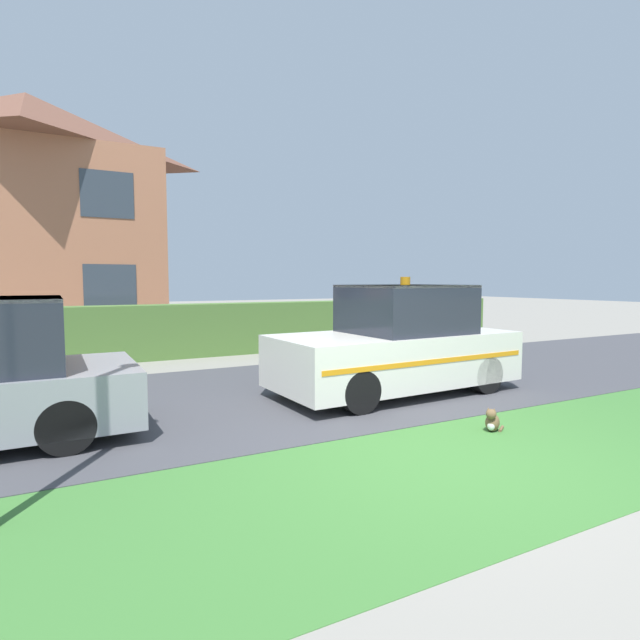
# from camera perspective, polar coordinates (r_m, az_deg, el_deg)

# --- Properties ---
(ground_plane) EXTENTS (80.00, 80.00, 0.00)m
(ground_plane) POSITION_cam_1_polar(r_m,az_deg,el_deg) (5.22, 13.45, -15.34)
(ground_plane) COLOR gray
(road_strip) EXTENTS (28.00, 5.03, 0.01)m
(road_strip) POSITION_cam_1_polar(r_m,az_deg,el_deg) (8.09, -3.40, -8.05)
(road_strip) COLOR #424247
(road_strip) RESTS_ON ground
(lawn_verge) EXTENTS (28.00, 2.55, 0.01)m
(lawn_verge) POSITION_cam_1_polar(r_m,az_deg,el_deg) (5.03, 15.62, -16.12)
(lawn_verge) COLOR #3D7533
(lawn_verge) RESTS_ON ground
(garden_hedge) EXTENTS (14.09, 0.67, 1.22)m
(garden_hedge) POSITION_cam_1_polar(r_m,az_deg,el_deg) (12.54, -6.04, -0.79)
(garden_hedge) COLOR #4C7233
(garden_hedge) RESTS_ON ground
(police_car) EXTENTS (3.93, 1.89, 1.81)m
(police_car) POSITION_cam_1_polar(r_m,az_deg,el_deg) (7.92, 8.83, -2.76)
(police_car) COLOR black
(police_car) RESTS_ON road_strip
(cat) EXTENTS (0.35, 0.26, 0.30)m
(cat) POSITION_cam_1_polar(r_m,az_deg,el_deg) (6.28, 19.09, -10.88)
(cat) COLOR brown
(cat) RESTS_ON ground
(house_left) EXTENTS (7.55, 5.81, 7.50)m
(house_left) POSITION_cam_1_polar(r_m,az_deg,el_deg) (18.21, -30.17, 10.38)
(house_left) COLOR #A86B4C
(house_left) RESTS_ON ground
(wheelie_bin) EXTENTS (0.73, 0.73, 1.10)m
(wheelie_bin) POSITION_cam_1_polar(r_m,az_deg,el_deg) (11.71, -26.21, -1.89)
(wheelie_bin) COLOR black
(wheelie_bin) RESTS_ON ground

